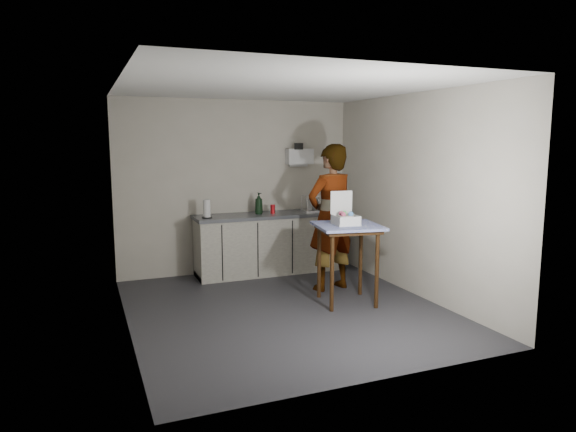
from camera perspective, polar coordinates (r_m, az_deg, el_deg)
name	(u,v)px	position (r m, az deg, el deg)	size (l,w,h in m)	color
ground	(286,309)	(6.24, -0.26, -10.30)	(4.00, 4.00, 0.00)	#2D2C32
wall_back	(237,187)	(7.82, -5.69, 3.23)	(3.60, 0.02, 2.60)	#BEB7A5
wall_right	(414,195)	(6.81, 13.87, 2.26)	(0.02, 4.00, 2.60)	#BEB7A5
wall_left	(124,209)	(5.55, -17.72, 0.75)	(0.02, 4.00, 2.60)	#BEB7A5
ceiling	(286,87)	(5.94, -0.28, 14.15)	(3.60, 4.00, 0.01)	white
kitchen_counter	(269,245)	(7.80, -2.17, -3.24)	(2.24, 0.62, 0.91)	black
wall_shelf	(299,157)	(8.07, 1.28, 6.61)	(0.42, 0.18, 0.37)	white
side_table	(348,235)	(6.32, 6.63, -2.08)	(0.88, 0.88, 0.98)	#38200C
standing_man	(331,218)	(6.86, 4.75, -0.19)	(0.71, 0.47, 1.96)	#B2A593
soap_bottle	(259,203)	(7.65, -3.26, 1.41)	(0.12, 0.12, 0.32)	black
soda_can	(273,209)	(7.72, -1.71, 0.78)	(0.07, 0.07, 0.13)	red
dark_bottle	(257,207)	(7.66, -3.42, 1.03)	(0.06, 0.06, 0.22)	black
paper_towel	(207,209)	(7.34, -9.01, 0.73)	(0.15, 0.15, 0.26)	black
dish_rack	(314,207)	(7.99, 2.86, 0.96)	(0.35, 0.26, 0.25)	white
bakery_box	(345,217)	(6.27, 6.36, -0.14)	(0.31, 0.32, 0.40)	white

